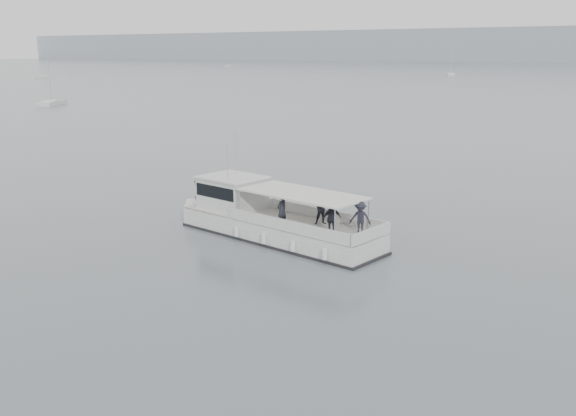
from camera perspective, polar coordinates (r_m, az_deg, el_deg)
The scene contains 3 objects.
ground at distance 32.34m, azimuth -4.38°, elevation -2.07°, with size 1400.00×1400.00×0.00m, color #566065.
tour_boat at distance 31.42m, azimuth -2.23°, elevation -0.93°, with size 12.29×4.61×5.11m.
moored_fleet at distance 232.54m, azimuth 12.70°, elevation 11.33°, with size 398.62×359.24×9.97m.
Camera 1 is at (18.66, -24.91, 8.78)m, focal length 40.00 mm.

